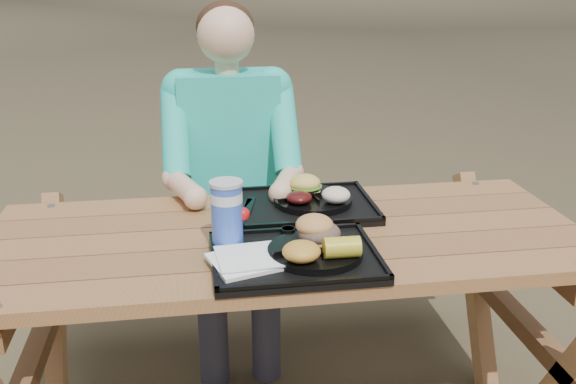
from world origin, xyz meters
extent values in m
cube|color=black|center=(-0.01, -0.20, 0.76)|extent=(0.45, 0.35, 0.02)
cube|color=black|center=(0.08, 0.18, 0.76)|extent=(0.45, 0.35, 0.02)
cylinder|color=black|center=(0.04, -0.21, 0.78)|extent=(0.26, 0.26, 0.02)
cylinder|color=black|center=(0.11, 0.19, 0.78)|extent=(0.26, 0.26, 0.02)
cube|color=white|center=(-0.15, -0.23, 0.78)|extent=(0.21, 0.21, 0.02)
cylinder|color=blue|center=(-0.19, -0.10, 0.86)|extent=(0.09, 0.09, 0.18)
cylinder|color=black|center=(-0.01, -0.07, 0.78)|extent=(0.04, 0.04, 0.03)
cylinder|color=#FFAD1C|center=(0.06, -0.08, 0.78)|extent=(0.04, 0.04, 0.03)
ellipsoid|color=gold|center=(-0.01, -0.28, 0.82)|extent=(0.10, 0.10, 0.05)
cube|color=black|center=(-0.10, 0.18, 0.77)|extent=(0.06, 0.15, 0.01)
ellipsoid|color=#430D0D|center=(0.06, 0.14, 0.81)|extent=(0.08, 0.08, 0.04)
ellipsoid|color=#F2E1CD|center=(0.18, 0.13, 0.82)|extent=(0.09, 0.09, 0.05)
camera|label=1|loc=(-0.27, -1.76, 1.52)|focal=40.00mm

